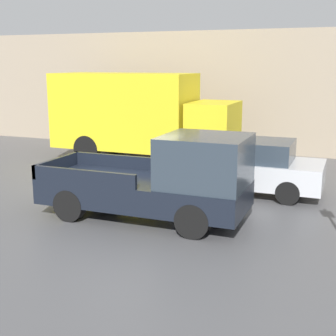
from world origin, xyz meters
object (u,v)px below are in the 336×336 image
at_px(car, 245,166).
at_px(delivery_truck, 138,114).
at_px(pickup_truck, 164,181).
at_px(newspaper_box, 117,133).

bearing_deg(car, delivery_truck, 147.96).
height_order(pickup_truck, delivery_truck, delivery_truck).
bearing_deg(pickup_truck, newspaper_box, 123.52).
height_order(car, newspaper_box, car).
bearing_deg(car, pickup_truck, -111.06).
height_order(pickup_truck, car, pickup_truck).
bearing_deg(pickup_truck, car, 68.94).
bearing_deg(newspaper_box, delivery_truck, -49.47).
distance_m(car, delivery_truck, 5.90).
relative_size(pickup_truck, newspaper_box, 4.53).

